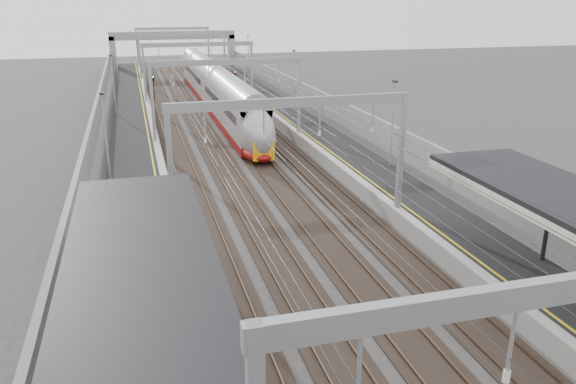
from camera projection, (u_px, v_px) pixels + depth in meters
platform_left at (134, 140)px, 49.73m from camera, size 4.00×120.00×1.00m
platform_right at (307, 129)px, 53.77m from camera, size 4.00×120.00×1.00m
tracks at (224, 139)px, 51.90m from camera, size 11.40×140.00×0.20m
overhead_line at (211, 65)px, 55.94m from camera, size 13.00×140.00×6.60m
overbridge at (173, 40)px, 100.29m from camera, size 22.00×2.20×6.90m
wall_left at (95, 130)px, 48.56m from camera, size 0.30×120.00×3.20m
wall_right at (338, 116)px, 54.21m from camera, size 0.30×120.00×3.20m
train at (218, 95)px, 63.35m from camera, size 2.68×48.91×4.25m
signal_green at (153, 83)px, 69.54m from camera, size 0.32×0.32×3.48m
signal_red_near at (220, 80)px, 72.31m from camera, size 0.32×0.32×3.48m
signal_red_far at (235, 78)px, 73.99m from camera, size 0.32×0.32×3.48m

